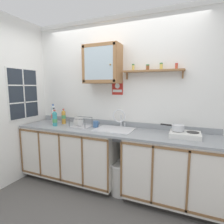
# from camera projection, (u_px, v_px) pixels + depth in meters

# --- Properties ---
(floor) EXTENTS (6.01, 6.01, 0.00)m
(floor) POSITION_uv_depth(u_px,v_px,m) (101.00, 199.00, 2.49)
(floor) COLOR #565451
(floor) RESTS_ON ground
(back_wall) EXTENTS (3.61, 0.07, 2.63)m
(back_wall) POSITION_uv_depth(u_px,v_px,m) (118.00, 101.00, 2.89)
(back_wall) COLOR white
(back_wall) RESTS_ON ground
(lower_cabinet_run) EXTENTS (1.62, 0.62, 0.89)m
(lower_cabinet_run) POSITION_uv_depth(u_px,v_px,m) (72.00, 153.00, 2.98)
(lower_cabinet_run) COLOR black
(lower_cabinet_run) RESTS_ON ground
(lower_cabinet_run_right) EXTENTS (1.22, 0.62, 0.89)m
(lower_cabinet_run_right) POSITION_uv_depth(u_px,v_px,m) (172.00, 170.00, 2.37)
(lower_cabinet_run_right) COLOR black
(lower_cabinet_run_right) RESTS_ON ground
(countertop) EXTENTS (2.97, 0.64, 0.03)m
(countertop) POSITION_uv_depth(u_px,v_px,m) (110.00, 131.00, 2.65)
(countertop) COLOR gray
(countertop) RESTS_ON lower_cabinet_run
(backsplash) EXTENTS (2.97, 0.02, 0.08)m
(backsplash) POSITION_uv_depth(u_px,v_px,m) (117.00, 123.00, 2.91)
(backsplash) COLOR gray
(backsplash) RESTS_ON countertop
(sink) EXTENTS (0.56, 0.47, 0.42)m
(sink) POSITION_uv_depth(u_px,v_px,m) (115.00, 131.00, 2.66)
(sink) COLOR silver
(sink) RESTS_ON countertop
(hot_plate_stove) EXTENTS (0.37, 0.30, 0.07)m
(hot_plate_stove) POSITION_uv_depth(u_px,v_px,m) (185.00, 134.00, 2.26)
(hot_plate_stove) COLOR silver
(hot_plate_stove) RESTS_ON countertop
(saucepan) EXTENTS (0.30, 0.16, 0.08)m
(saucepan) POSITION_uv_depth(u_px,v_px,m) (178.00, 127.00, 2.30)
(saucepan) COLOR silver
(saucepan) RESTS_ON hot_plate_stove
(bottle_opaque_white_0) EXTENTS (0.08, 0.08, 0.28)m
(bottle_opaque_white_0) POSITION_uv_depth(u_px,v_px,m) (54.00, 116.00, 3.05)
(bottle_opaque_white_0) COLOR white
(bottle_opaque_white_0) RESTS_ON countertop
(bottle_water_clear_1) EXTENTS (0.07, 0.07, 0.33)m
(bottle_water_clear_1) POSITION_uv_depth(u_px,v_px,m) (53.00, 114.00, 3.15)
(bottle_water_clear_1) COLOR silver
(bottle_water_clear_1) RESTS_ON countertop
(bottle_juice_amber_2) EXTENTS (0.07, 0.07, 0.26)m
(bottle_juice_amber_2) POSITION_uv_depth(u_px,v_px,m) (64.00, 117.00, 3.06)
(bottle_juice_amber_2) COLOR gold
(bottle_juice_amber_2) RESTS_ON countertop
(bottle_detergent_teal_3) EXTENTS (0.08, 0.08, 0.26)m
(bottle_detergent_teal_3) POSITION_uv_depth(u_px,v_px,m) (55.00, 119.00, 2.89)
(bottle_detergent_teal_3) COLOR teal
(bottle_detergent_teal_3) RESTS_ON countertop
(dish_rack) EXTENTS (0.31, 0.24, 0.17)m
(dish_rack) POSITION_uv_depth(u_px,v_px,m) (80.00, 125.00, 2.82)
(dish_rack) COLOR #B2B2B7
(dish_rack) RESTS_ON countertop
(mug) EXTENTS (0.08, 0.12, 0.10)m
(mug) POSITION_uv_depth(u_px,v_px,m) (96.00, 124.00, 2.81)
(mug) COLOR #3F6699
(mug) RESTS_ON countertop
(wall_cabinet) EXTENTS (0.57, 0.30, 0.58)m
(wall_cabinet) POSITION_uv_depth(u_px,v_px,m) (102.00, 64.00, 2.74)
(wall_cabinet) COLOR #996B42
(spice_shelf) EXTENTS (0.86, 0.14, 0.22)m
(spice_shelf) POSITION_uv_depth(u_px,v_px,m) (153.00, 70.00, 2.53)
(spice_shelf) COLOR #996B42
(warning_sign) EXTENTS (0.18, 0.01, 0.22)m
(warning_sign) POSITION_uv_depth(u_px,v_px,m) (117.00, 88.00, 2.84)
(warning_sign) COLOR #B2261E
(window) EXTENTS (0.03, 0.60, 0.85)m
(window) POSITION_uv_depth(u_px,v_px,m) (24.00, 94.00, 2.99)
(window) COLOR #262D38
(trash_bin) EXTENTS (0.33, 0.33, 0.46)m
(trash_bin) POSITION_uv_depth(u_px,v_px,m) (121.00, 177.00, 2.59)
(trash_bin) COLOR silver
(trash_bin) RESTS_ON ground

